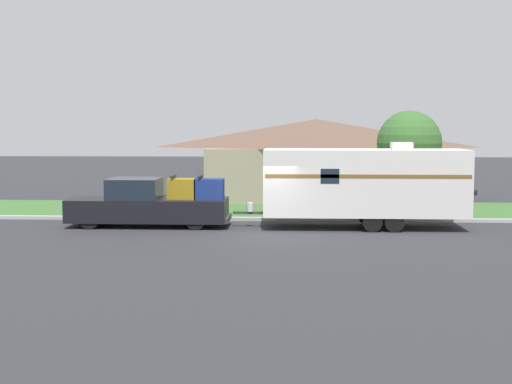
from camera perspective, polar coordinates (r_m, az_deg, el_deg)
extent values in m
plane|color=#2D2D33|center=(26.43, 0.58, -3.43)|extent=(120.00, 120.00, 0.00)
cube|color=#ADADA8|center=(30.13, 0.87, -2.18)|extent=(80.00, 0.30, 0.14)
cube|color=#3D6B33|center=(33.75, 1.08, -1.43)|extent=(80.00, 7.00, 0.03)
cube|color=gray|center=(38.70, 4.85, 1.51)|extent=(11.52, 6.02, 2.80)
pyramid|color=brown|center=(38.60, 4.88, 4.71)|extent=(12.44, 6.50, 1.52)
cube|color=#4C3828|center=(35.76, 5.01, 0.61)|extent=(1.00, 0.06, 2.10)
cylinder|color=black|center=(28.52, -13.18, -2.09)|extent=(0.81, 0.28, 0.81)
cylinder|color=black|center=(30.10, -12.31, -1.67)|extent=(0.81, 0.28, 0.81)
cylinder|color=black|center=(27.66, -4.85, -2.19)|extent=(0.81, 0.28, 0.81)
cylinder|color=black|center=(29.29, -4.42, -1.76)|extent=(0.81, 0.28, 0.81)
cube|color=black|center=(29.04, -11.00, -1.38)|extent=(3.85, 2.01, 0.89)
cube|color=#19232D|center=(28.79, -9.69, 0.29)|extent=(2.00, 1.85, 0.81)
cube|color=black|center=(28.45, -4.82, -1.44)|extent=(2.45, 2.01, 0.89)
cube|color=#333333|center=(28.35, -2.23, -2.12)|extent=(0.12, 1.81, 0.20)
cube|color=olive|center=(28.44, -5.91, 0.26)|extent=(1.13, 0.85, 0.80)
cube|color=black|center=(28.45, -6.64, 1.23)|extent=(0.10, 0.93, 0.08)
cube|color=navy|center=(28.29, -3.75, 0.25)|extent=(1.13, 0.85, 0.80)
cube|color=black|center=(28.30, -4.48, 1.22)|extent=(0.10, 0.93, 0.08)
cylinder|color=black|center=(27.36, 9.31, -2.40)|extent=(0.75, 0.22, 0.75)
cylinder|color=black|center=(29.45, 8.85, -1.83)|extent=(0.75, 0.22, 0.75)
cylinder|color=black|center=(27.47, 11.01, -2.40)|extent=(0.75, 0.22, 0.75)
cylinder|color=black|center=(29.54, 10.44, -1.83)|extent=(0.75, 0.22, 0.75)
cube|color=silver|center=(28.23, 8.67, 0.78)|extent=(7.87, 2.39, 2.57)
cube|color=brown|center=(27.01, 8.94, 1.24)|extent=(7.71, 0.01, 0.14)
cube|color=#383838|center=(28.26, -0.60, -1.67)|extent=(1.24, 0.12, 0.10)
cylinder|color=silver|center=(28.23, -0.47, -1.21)|extent=(0.28, 0.28, 0.36)
cube|color=silver|center=(28.32, 11.58, 3.64)|extent=(0.80, 0.68, 0.28)
cube|color=#19232D|center=(26.89, 5.94, 1.26)|extent=(0.70, 0.01, 0.56)
cylinder|color=brown|center=(31.86, 16.79, -1.18)|extent=(0.09, 0.09, 1.04)
cube|color=black|center=(31.80, 16.82, -0.05)|extent=(0.48, 0.20, 0.22)
cylinder|color=brown|center=(32.70, 12.08, 0.08)|extent=(0.24, 0.24, 2.15)
sphere|color=#38662D|center=(32.57, 12.15, 3.86)|extent=(2.88, 2.88, 2.88)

